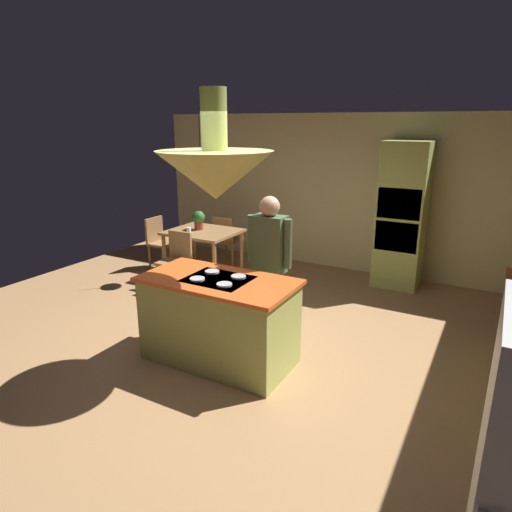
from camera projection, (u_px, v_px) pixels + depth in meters
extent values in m
plane|color=#AD7F51|center=(230.00, 351.00, 4.88)|extent=(8.16, 8.16, 0.00)
cube|color=beige|center=(340.00, 193.00, 7.40)|extent=(6.80, 0.10, 2.55)
cube|color=#A8B259|center=(219.00, 322.00, 4.59)|extent=(1.51, 0.76, 0.86)
cube|color=#E05B23|center=(218.00, 281.00, 4.46)|extent=(1.57, 0.82, 0.04)
cube|color=black|center=(218.00, 279.00, 4.46)|extent=(0.64, 0.52, 0.01)
cylinder|color=#B2B2B7|center=(197.00, 279.00, 4.42)|extent=(0.15, 0.15, 0.02)
cylinder|color=#B2B2B7|center=(224.00, 285.00, 4.27)|extent=(0.15, 0.15, 0.02)
cylinder|color=#B2B2B7|center=(212.00, 272.00, 4.64)|extent=(0.15, 0.15, 0.02)
cylinder|color=#B2B2B7|center=(238.00, 277.00, 4.49)|extent=(0.15, 0.15, 0.02)
cube|color=#A8B259|center=(402.00, 216.00, 6.61)|extent=(0.66, 0.62, 2.16)
cube|color=black|center=(399.00, 204.00, 6.30)|extent=(0.60, 0.04, 0.44)
cube|color=black|center=(396.00, 237.00, 6.44)|extent=(0.60, 0.04, 0.44)
cube|color=#9D7346|center=(203.00, 232.00, 7.05)|extent=(1.07, 0.91, 0.04)
cylinder|color=#9D7346|center=(165.00, 257.00, 7.06)|extent=(0.06, 0.06, 0.72)
cylinder|color=#9D7346|center=(214.00, 266.00, 6.61)|extent=(0.06, 0.06, 0.72)
cylinder|color=#9D7346|center=(195.00, 245.00, 7.72)|extent=(0.06, 0.06, 0.72)
cylinder|color=#9D7346|center=(242.00, 253.00, 7.27)|extent=(0.06, 0.06, 0.72)
cylinder|color=tan|center=(262.00, 304.00, 5.11)|extent=(0.14, 0.14, 0.82)
cylinder|color=tan|center=(276.00, 307.00, 5.02)|extent=(0.14, 0.14, 0.82)
cube|color=#4C6042|center=(269.00, 244.00, 4.86)|extent=(0.36, 0.22, 0.63)
cylinder|color=#4C6042|center=(252.00, 239.00, 4.95)|extent=(0.09, 0.09, 0.54)
cylinder|color=#4C6042|center=(288.00, 244.00, 4.75)|extent=(0.09, 0.09, 0.54)
sphere|color=tan|center=(270.00, 206.00, 4.74)|extent=(0.22, 0.22, 0.22)
cone|color=#A8B259|center=(215.00, 175.00, 4.16)|extent=(1.10, 1.10, 0.45)
cylinder|color=#A8B259|center=(214.00, 119.00, 4.02)|extent=(0.24, 0.24, 0.55)
cone|color=beige|center=(200.00, 160.00, 6.73)|extent=(0.32, 0.32, 0.22)
cylinder|color=black|center=(199.00, 132.00, 6.61)|extent=(0.01, 0.01, 0.60)
cube|color=#9D7346|center=(173.00, 263.00, 6.51)|extent=(0.40, 0.40, 0.04)
cube|color=#9D7346|center=(180.00, 245.00, 6.60)|extent=(0.40, 0.04, 0.42)
cylinder|color=#9D7346|center=(158.00, 279.00, 6.51)|extent=(0.04, 0.04, 0.43)
cylinder|color=#9D7346|center=(176.00, 283.00, 6.35)|extent=(0.04, 0.04, 0.43)
cylinder|color=#9D7346|center=(173.00, 272.00, 6.79)|extent=(0.04, 0.04, 0.43)
cylinder|color=#9D7346|center=(190.00, 276.00, 6.64)|extent=(0.04, 0.04, 0.43)
cube|color=#9D7346|center=(229.00, 240.00, 7.77)|extent=(0.40, 0.40, 0.04)
cube|color=#9D7346|center=(223.00, 230.00, 7.56)|extent=(0.40, 0.04, 0.42)
cylinder|color=#9D7346|center=(243.00, 251.00, 7.90)|extent=(0.04, 0.04, 0.43)
cylinder|color=#9D7346|center=(226.00, 249.00, 8.06)|extent=(0.04, 0.04, 0.43)
cylinder|color=#9D7346|center=(232.00, 256.00, 7.61)|extent=(0.04, 0.04, 0.43)
cylinder|color=#9D7346|center=(216.00, 253.00, 7.77)|extent=(0.04, 0.04, 0.43)
cube|color=#9D7346|center=(163.00, 244.00, 7.53)|extent=(0.40, 0.40, 0.04)
cube|color=#9D7346|center=(154.00, 230.00, 7.55)|extent=(0.04, 0.40, 0.42)
cylinder|color=#9D7346|center=(165.00, 260.00, 7.37)|extent=(0.04, 0.04, 0.43)
cylinder|color=#9D7346|center=(178.00, 255.00, 7.66)|extent=(0.04, 0.04, 0.43)
cylinder|color=#9D7346|center=(150.00, 257.00, 7.53)|extent=(0.04, 0.04, 0.43)
cylinder|color=#9D7346|center=(163.00, 252.00, 7.82)|extent=(0.04, 0.04, 0.43)
cylinder|color=#99382D|center=(199.00, 226.00, 7.12)|extent=(0.14, 0.14, 0.12)
sphere|color=#2D722D|center=(198.00, 217.00, 7.08)|extent=(0.20, 0.20, 0.20)
cylinder|color=white|center=(189.00, 230.00, 6.89)|extent=(0.07, 0.07, 0.09)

